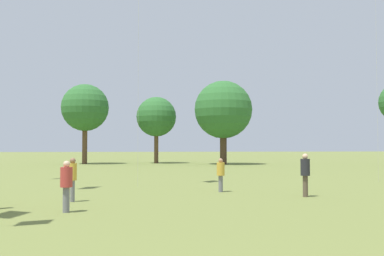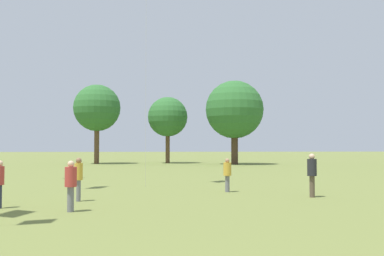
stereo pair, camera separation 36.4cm
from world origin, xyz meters
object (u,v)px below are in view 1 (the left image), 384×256
(distant_tree_0, at_px, (85,108))
(person_standing_2, at_px, (66,182))
(person_standing_6, at_px, (305,171))
(person_standing_1, at_px, (221,172))
(distant_tree_1, at_px, (223,110))
(distant_tree_2, at_px, (156,117))
(person_standing_4, at_px, (73,175))

(distant_tree_0, bearing_deg, person_standing_2, -83.72)
(person_standing_2, bearing_deg, person_standing_6, 170.39)
(person_standing_1, distance_m, distant_tree_1, 31.38)
(person_standing_1, distance_m, person_standing_6, 4.04)
(person_standing_1, distance_m, person_standing_2, 8.49)
(distant_tree_0, distance_m, distant_tree_1, 16.41)
(person_standing_1, distance_m, distant_tree_2, 34.98)
(person_standing_4, bearing_deg, distant_tree_0, 34.74)
(person_standing_6, distance_m, distant_tree_0, 38.64)
(distant_tree_1, bearing_deg, distant_tree_2, 151.16)
(person_standing_4, relative_size, distant_tree_0, 0.18)
(person_standing_1, relative_size, person_standing_6, 0.86)
(person_standing_1, xyz_separation_m, distant_tree_0, (-10.48, 33.29, 5.72))
(person_standing_1, xyz_separation_m, person_standing_4, (-6.39, -3.02, 0.10))
(person_standing_4, height_order, distant_tree_0, distant_tree_0)
(distant_tree_0, height_order, distant_tree_2, distant_tree_0)
(person_standing_4, bearing_deg, person_standing_1, -36.39)
(person_standing_4, height_order, distant_tree_1, distant_tree_1)
(person_standing_2, xyz_separation_m, distant_tree_2, (4.20, 40.44, 4.72))
(person_standing_1, distance_m, distant_tree_0, 35.36)
(person_standing_2, bearing_deg, distant_tree_2, -125.60)
(person_standing_2, bearing_deg, distant_tree_1, -137.77)
(person_standing_1, height_order, person_standing_2, person_standing_2)
(person_standing_2, xyz_separation_m, person_standing_6, (9.42, 3.44, 0.10))
(person_standing_4, bearing_deg, person_standing_2, -147.12)
(person_standing_4, xyz_separation_m, person_standing_6, (9.64, 0.62, 0.07))
(distant_tree_1, bearing_deg, person_standing_4, -109.86)
(person_standing_6, bearing_deg, distant_tree_1, -103.29)
(distant_tree_2, bearing_deg, person_standing_4, -96.71)
(person_standing_1, xyz_separation_m, distant_tree_2, (-1.97, 34.60, 4.78))
(person_standing_1, bearing_deg, person_standing_6, 0.16)
(person_standing_4, height_order, person_standing_6, person_standing_6)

